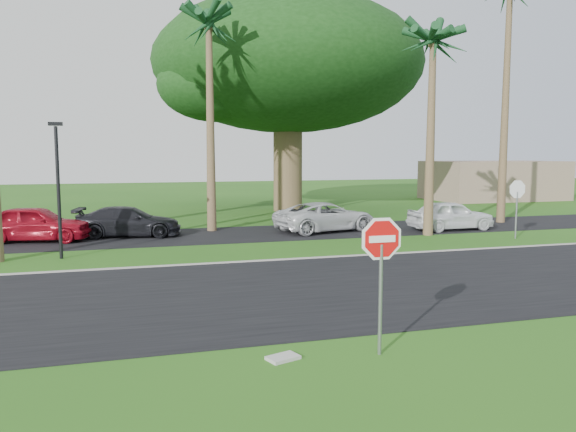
# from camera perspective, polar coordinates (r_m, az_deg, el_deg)

# --- Properties ---
(ground) EXTENTS (120.00, 120.00, 0.00)m
(ground) POSITION_cam_1_polar(r_m,az_deg,el_deg) (13.00, 1.48, -9.67)
(ground) COLOR #235314
(ground) RESTS_ON ground
(road) EXTENTS (120.00, 8.00, 0.02)m
(road) POSITION_cam_1_polar(r_m,az_deg,el_deg) (14.85, -0.87, -7.59)
(road) COLOR black
(road) RESTS_ON ground
(parking_strip) EXTENTS (120.00, 5.00, 0.02)m
(parking_strip) POSITION_cam_1_polar(r_m,az_deg,el_deg) (24.96, -7.23, -1.94)
(parking_strip) COLOR black
(parking_strip) RESTS_ON ground
(curb) EXTENTS (120.00, 0.12, 0.06)m
(curb) POSITION_cam_1_polar(r_m,az_deg,el_deg) (18.69, -4.15, -4.63)
(curb) COLOR gray
(curb) RESTS_ON ground
(stop_sign_near) EXTENTS (1.05, 0.07, 2.62)m
(stop_sign_near) POSITION_cam_1_polar(r_m,az_deg,el_deg) (10.05, 9.44, -4.14)
(stop_sign_near) COLOR gray
(stop_sign_near) RESTS_ON ground
(stop_sign_far) EXTENTS (1.05, 0.07, 2.62)m
(stop_sign_far) POSITION_cam_1_polar(r_m,az_deg,el_deg) (25.47, 22.25, 1.80)
(stop_sign_far) COLOR gray
(stop_sign_far) RESTS_ON ground
(palm_center) EXTENTS (5.00, 5.00, 10.50)m
(palm_center) POSITION_cam_1_polar(r_m,az_deg,el_deg) (26.77, -8.04, 18.32)
(palm_center) COLOR brown
(palm_center) RESTS_ON ground
(palm_right_near) EXTENTS (5.00, 5.00, 9.50)m
(palm_right_near) POSITION_cam_1_polar(r_m,az_deg,el_deg) (25.78, 14.53, 16.45)
(palm_right_near) COLOR brown
(palm_right_near) RESTS_ON ground
(canopy_tree) EXTENTS (16.50, 16.50, 13.12)m
(canopy_tree) POSITION_cam_1_polar(r_m,az_deg,el_deg) (35.69, -0.02, 15.00)
(canopy_tree) COLOR brown
(canopy_tree) RESTS_ON ground
(streetlight_right) EXTENTS (0.45, 0.25, 4.64)m
(streetlight_right) POSITION_cam_1_polar(r_m,az_deg,el_deg) (20.55, -22.33, 3.27)
(streetlight_right) COLOR black
(streetlight_right) RESTS_ON ground
(building_far) EXTENTS (10.00, 6.00, 3.00)m
(building_far) POSITION_cam_1_polar(r_m,az_deg,el_deg) (47.05, 20.14, 3.43)
(building_far) COLOR gray
(building_far) RESTS_ON ground
(car_red) EXTENTS (4.56, 2.50, 1.47)m
(car_red) POSITION_cam_1_polar(r_m,az_deg,el_deg) (25.07, -24.27, -0.74)
(car_red) COLOR maroon
(car_red) RESTS_ON ground
(car_dark) EXTENTS (4.67, 2.48, 1.29)m
(car_dark) POSITION_cam_1_polar(r_m,az_deg,el_deg) (25.23, -15.88, -0.59)
(car_dark) COLOR black
(car_dark) RESTS_ON ground
(car_minivan) EXTENTS (5.20, 3.31, 1.34)m
(car_minivan) POSITION_cam_1_polar(r_m,az_deg,el_deg) (25.99, 3.85, -0.11)
(car_minivan) COLOR silver
(car_minivan) RESTS_ON ground
(car_pickup) EXTENTS (4.11, 1.73, 1.39)m
(car_pickup) POSITION_cam_1_polar(r_m,az_deg,el_deg) (27.43, 16.19, 0.05)
(car_pickup) COLOR white
(car_pickup) RESTS_ON ground
(utility_slab) EXTENTS (0.63, 0.51, 0.06)m
(utility_slab) POSITION_cam_1_polar(r_m,az_deg,el_deg) (10.14, -0.51, -14.20)
(utility_slab) COLOR #A4A39B
(utility_slab) RESTS_ON ground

